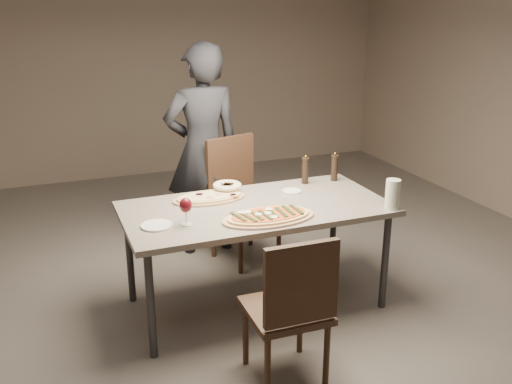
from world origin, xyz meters
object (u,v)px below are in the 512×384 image
object	(u,v)px
chair_near	(292,304)
diner	(203,150)
dining_table	(256,214)
chair_far	(239,192)
zucchini_pizza	(268,216)
carafe	(393,194)
ham_pizza	(209,198)
bread_basket	(227,187)
pepper_mill_left	(305,170)

from	to	relation	value
chair_near	diner	world-z (taller)	diner
dining_table	chair_far	world-z (taller)	chair_far
zucchini_pizza	carafe	world-z (taller)	carafe
dining_table	chair_far	bearing A→B (deg)	78.32
ham_pizza	diner	distance (m)	0.85
carafe	chair_far	bearing A→B (deg)	118.66
chair_near	diner	bearing A→B (deg)	88.55
zucchini_pizza	carafe	size ratio (longest dim) A/B	3.05
ham_pizza	chair_far	xyz separation A→B (m)	(0.43, 0.59, -0.20)
ham_pizza	bread_basket	bearing A→B (deg)	32.35
dining_table	carafe	world-z (taller)	carafe
zucchini_pizza	chair_near	bearing A→B (deg)	-80.95
zucchini_pizza	ham_pizza	world-z (taller)	zucchini_pizza
chair_far	pepper_mill_left	bearing A→B (deg)	109.92
bread_basket	chair_near	size ratio (longest dim) A/B	0.23
chair_near	chair_far	xyz separation A→B (m)	(0.32, 1.74, 0.05)
dining_table	bread_basket	world-z (taller)	bread_basket
pepper_mill_left	carafe	world-z (taller)	pepper_mill_left
chair_near	diner	distance (m)	2.01
zucchini_pizza	bread_basket	world-z (taller)	bread_basket
bread_basket	chair_far	distance (m)	0.61
pepper_mill_left	chair_near	distance (m)	1.45
ham_pizza	chair_near	world-z (taller)	chair_near
chair_far	chair_near	bearing A→B (deg)	63.75
chair_near	chair_far	distance (m)	1.76
pepper_mill_left	chair_near	bearing A→B (deg)	-118.67
dining_table	ham_pizza	bearing A→B (deg)	137.34
diner	ham_pizza	bearing A→B (deg)	75.90
carafe	chair_near	xyz separation A→B (m)	(-0.98, -0.53, -0.34)
pepper_mill_left	zucchini_pizza	bearing A→B (deg)	-133.27
bread_basket	diner	world-z (taller)	diner
ham_pizza	chair_near	distance (m)	1.18
chair_far	diner	xyz separation A→B (m)	(-0.23, 0.23, 0.32)
dining_table	carafe	size ratio (longest dim) A/B	8.87
bread_basket	chair_near	distance (m)	1.27
ham_pizza	carafe	xyz separation A→B (m)	(1.09, -0.62, 0.09)
ham_pizza	chair_near	xyz separation A→B (m)	(0.11, -1.15, -0.25)
zucchini_pizza	pepper_mill_left	bearing A→B (deg)	67.04
chair_far	diner	world-z (taller)	diner
bread_basket	chair_near	world-z (taller)	chair_near
bread_basket	chair_far	bearing A→B (deg)	61.90
chair_near	pepper_mill_left	bearing A→B (deg)	62.39
ham_pizza	carafe	distance (m)	1.26
zucchini_pizza	chair_far	size ratio (longest dim) A/B	0.61
ham_pizza	diner	bearing A→B (deg)	80.07
dining_table	chair_near	distance (m)	0.94
bread_basket	carafe	size ratio (longest dim) A/B	1.02
zucchini_pizza	chair_near	xyz separation A→B (m)	(-0.13, -0.66, -0.25)
carafe	dining_table	bearing A→B (deg)	155.40
carafe	chair_near	size ratio (longest dim) A/B	0.22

